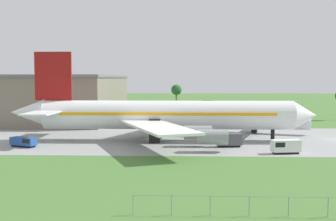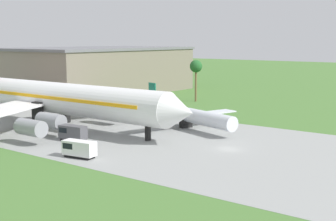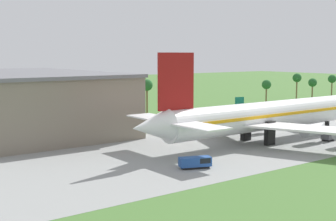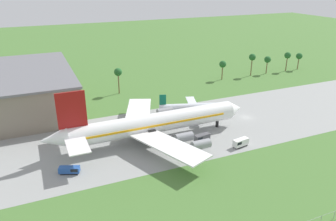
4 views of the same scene
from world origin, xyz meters
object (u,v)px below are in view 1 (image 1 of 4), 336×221
at_px(jet_airliner, 162,115).
at_px(regional_aircraft, 254,123).
at_px(fuel_truck, 285,146).
at_px(catering_van, 24,142).
at_px(terminal_building, 64,97).
at_px(baggage_tug, 228,140).

height_order(jet_airliner, regional_aircraft, jet_airliner).
bearing_deg(fuel_truck, jet_airliner, 146.72).
bearing_deg(catering_van, jet_airliner, 19.50).
bearing_deg(fuel_truck, terminal_building, 132.97).
height_order(jet_airliner, catering_van, jet_airliner).
bearing_deg(fuel_truck, regional_aircraft, 91.61).
bearing_deg(jet_airliner, terminal_building, 126.64).
distance_m(fuel_truck, catering_van, 52.26).
xyz_separation_m(regional_aircraft, fuel_truck, (0.85, -30.10, -1.32)).
xyz_separation_m(jet_airliner, fuel_truck, (23.89, -15.68, -4.42)).
bearing_deg(terminal_building, baggage_tug, -48.59).
bearing_deg(regional_aircraft, catering_van, -154.52).
distance_m(jet_airliner, baggage_tug, 16.83).
relative_size(fuel_truck, terminal_building, 0.09).
relative_size(regional_aircraft, catering_van, 4.60).
bearing_deg(terminal_building, jet_airliner, -53.36).
relative_size(jet_airliner, fuel_truck, 12.42).
bearing_deg(terminal_building, regional_aircraft, -30.34).
relative_size(regional_aircraft, baggage_tug, 5.08).
height_order(regional_aircraft, fuel_truck, regional_aircraft).
bearing_deg(catering_van, regional_aircraft, 25.48).
xyz_separation_m(regional_aircraft, terminal_building, (-59.80, 35.00, 4.90)).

